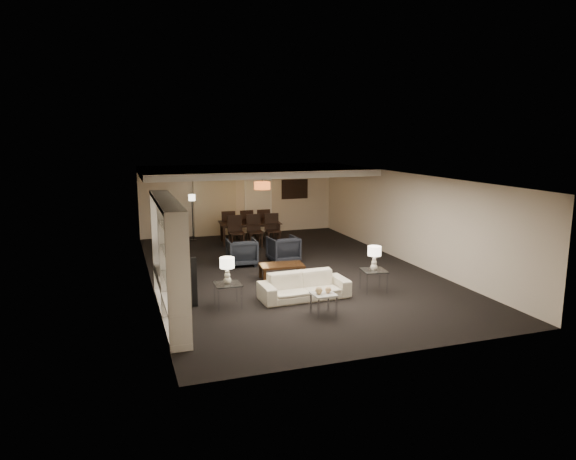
# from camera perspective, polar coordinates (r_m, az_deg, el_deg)

# --- Properties ---
(floor) EXTENTS (11.00, 11.00, 0.00)m
(floor) POSITION_cam_1_polar(r_m,az_deg,el_deg) (13.59, 0.00, -4.56)
(floor) COLOR black
(floor) RESTS_ON ground
(ceiling) EXTENTS (7.00, 11.00, 0.02)m
(ceiling) POSITION_cam_1_polar(r_m,az_deg,el_deg) (13.16, 0.00, 6.00)
(ceiling) COLOR silver
(ceiling) RESTS_ON ground
(wall_back) EXTENTS (7.00, 0.02, 2.50)m
(wall_back) POSITION_cam_1_polar(r_m,az_deg,el_deg) (18.56, -5.44, 3.42)
(wall_back) COLOR beige
(wall_back) RESTS_ON ground
(wall_front) EXTENTS (7.00, 0.02, 2.50)m
(wall_front) POSITION_cam_1_polar(r_m,az_deg,el_deg) (8.42, 12.10, -5.54)
(wall_front) COLOR beige
(wall_front) RESTS_ON ground
(wall_left) EXTENTS (0.02, 11.00, 2.50)m
(wall_left) POSITION_cam_1_polar(r_m,az_deg,el_deg) (12.66, -15.19, -0.26)
(wall_left) COLOR beige
(wall_left) RESTS_ON ground
(wall_right) EXTENTS (0.02, 11.00, 2.50)m
(wall_right) POSITION_cam_1_polar(r_m,az_deg,el_deg) (14.80, 12.96, 1.37)
(wall_right) COLOR beige
(wall_right) RESTS_ON ground
(ceiling_soffit) EXTENTS (7.00, 4.00, 0.20)m
(ceiling_soffit) POSITION_cam_1_polar(r_m,az_deg,el_deg) (16.51, -3.91, 6.57)
(ceiling_soffit) COLOR silver
(ceiling_soffit) RESTS_ON ceiling
(curtains) EXTENTS (1.50, 0.12, 2.40)m
(curtains) POSITION_cam_1_polar(r_m,az_deg,el_deg) (18.30, -8.13, 3.11)
(curtains) COLOR beige
(curtains) RESTS_ON wall_back
(door) EXTENTS (0.90, 0.05, 2.10)m
(door) POSITION_cam_1_polar(r_m,az_deg,el_deg) (18.72, -3.32, 2.90)
(door) COLOR silver
(door) RESTS_ON wall_back
(painting) EXTENTS (0.95, 0.04, 0.65)m
(painting) POSITION_cam_1_polar(r_m,az_deg,el_deg) (19.07, 0.74, 4.57)
(painting) COLOR #142D38
(painting) RESTS_ON wall_back
(media_unit) EXTENTS (0.38, 3.40, 2.35)m
(media_unit) POSITION_cam_1_polar(r_m,az_deg,el_deg) (10.15, -13.15, -3.25)
(media_unit) COLOR white
(media_unit) RESTS_ON wall_left
(pendant_light) EXTENTS (0.52, 0.52, 0.24)m
(pendant_light) POSITION_cam_1_polar(r_m,az_deg,el_deg) (16.63, -2.88, 4.95)
(pendant_light) COLOR #D8591E
(pendant_light) RESTS_ON ceiling_soffit
(sofa) EXTENTS (1.98, 0.83, 0.57)m
(sofa) POSITION_cam_1_polar(r_m,az_deg,el_deg) (11.29, 1.81, -6.24)
(sofa) COLOR beige
(sofa) RESTS_ON floor
(coffee_table) EXTENTS (1.12, 0.71, 0.39)m
(coffee_table) POSITION_cam_1_polar(r_m,az_deg,el_deg) (12.77, -0.71, -4.67)
(coffee_table) COLOR black
(coffee_table) RESTS_ON floor
(armchair_left) EXTENTS (0.82, 0.84, 0.73)m
(armchair_left) POSITION_cam_1_polar(r_m,az_deg,el_deg) (14.16, -5.15, -2.46)
(armchair_left) COLOR black
(armchair_left) RESTS_ON floor
(armchair_right) EXTENTS (0.83, 0.86, 0.73)m
(armchair_right) POSITION_cam_1_polar(r_m,az_deg,el_deg) (14.48, -0.52, -2.13)
(armchair_right) COLOR black
(armchair_right) RESTS_ON floor
(side_table_left) EXTENTS (0.54, 0.54, 0.50)m
(side_table_left) POSITION_cam_1_polar(r_m,az_deg,el_deg) (10.85, -6.71, -7.20)
(side_table_left) COLOR silver
(side_table_left) RESTS_ON floor
(side_table_right) EXTENTS (0.61, 0.61, 0.50)m
(side_table_right) POSITION_cam_1_polar(r_m,az_deg,el_deg) (11.98, 9.48, -5.56)
(side_table_right) COLOR silver
(side_table_right) RESTS_ON floor
(table_lamp_left) EXTENTS (0.33, 0.33, 0.56)m
(table_lamp_left) POSITION_cam_1_polar(r_m,az_deg,el_deg) (10.70, -6.77, -4.51)
(table_lamp_left) COLOR beige
(table_lamp_left) RESTS_ON side_table_left
(table_lamp_right) EXTENTS (0.31, 0.31, 0.56)m
(table_lamp_right) POSITION_cam_1_polar(r_m,az_deg,el_deg) (11.85, 9.56, -3.11)
(table_lamp_right) COLOR beige
(table_lamp_right) RESTS_ON side_table_right
(marble_table) EXTENTS (0.46, 0.46, 0.45)m
(marble_table) POSITION_cam_1_polar(r_m,az_deg,el_deg) (10.34, 3.95, -8.23)
(marble_table) COLOR silver
(marble_table) RESTS_ON floor
(gold_gourd_a) EXTENTS (0.14, 0.14, 0.14)m
(gold_gourd_a) POSITION_cam_1_polar(r_m,az_deg,el_deg) (10.21, 3.45, -6.72)
(gold_gourd_a) COLOR tan
(gold_gourd_a) RESTS_ON marble_table
(gold_gourd_b) EXTENTS (0.13, 0.13, 0.13)m
(gold_gourd_b) POSITION_cam_1_polar(r_m,az_deg,el_deg) (10.29, 4.49, -6.65)
(gold_gourd_b) COLOR tan
(gold_gourd_b) RESTS_ON marble_table
(television) EXTENTS (1.14, 0.15, 0.66)m
(television) POSITION_cam_1_polar(r_m,az_deg,el_deg) (11.03, -13.43, -2.67)
(television) COLOR black
(television) RESTS_ON media_unit
(vase_blue) EXTENTS (0.16, 0.16, 0.17)m
(vase_blue) POSITION_cam_1_polar(r_m,az_deg,el_deg) (9.14, -12.48, -4.96)
(vase_blue) COLOR #224993
(vase_blue) RESTS_ON media_unit
(vase_amber) EXTENTS (0.16, 0.16, 0.17)m
(vase_amber) POSITION_cam_1_polar(r_m,az_deg,el_deg) (9.39, -12.86, -1.41)
(vase_amber) COLOR #A98E38
(vase_amber) RESTS_ON media_unit
(floor_speaker) EXTENTS (0.12, 0.12, 1.05)m
(floor_speaker) POSITION_cam_1_polar(r_m,az_deg,el_deg) (10.92, -10.39, -5.69)
(floor_speaker) COLOR black
(floor_speaker) RESTS_ON floor
(dining_table) EXTENTS (2.08, 1.30, 0.70)m
(dining_table) POSITION_cam_1_polar(r_m,az_deg,el_deg) (17.00, -4.26, -0.30)
(dining_table) COLOR black
(dining_table) RESTS_ON floor
(chair_nl) EXTENTS (0.49, 0.49, 1.03)m
(chair_nl) POSITION_cam_1_polar(r_m,az_deg,el_deg) (16.21, -5.74, -0.26)
(chair_nl) COLOR black
(chair_nl) RESTS_ON floor
(chair_nm) EXTENTS (0.50, 0.50, 1.03)m
(chair_nm) POSITION_cam_1_polar(r_m,az_deg,el_deg) (16.35, -3.69, -0.13)
(chair_nm) COLOR black
(chair_nm) RESTS_ON floor
(chair_nr) EXTENTS (0.51, 0.51, 1.03)m
(chair_nr) POSITION_cam_1_polar(r_m,az_deg,el_deg) (16.51, -1.68, -0.01)
(chair_nr) COLOR black
(chair_nr) RESTS_ON floor
(chair_fl) EXTENTS (0.51, 0.51, 1.03)m
(chair_fl) POSITION_cam_1_polar(r_m,az_deg,el_deg) (17.45, -6.70, 0.51)
(chair_fl) COLOR black
(chair_fl) RESTS_ON floor
(chair_fm) EXTENTS (0.50, 0.50, 1.03)m
(chair_fm) POSITION_cam_1_polar(r_m,az_deg,el_deg) (17.59, -4.79, 0.62)
(chair_fm) COLOR black
(chair_fm) RESTS_ON floor
(chair_fr) EXTENTS (0.48, 0.48, 1.03)m
(chair_fr) POSITION_cam_1_polar(r_m,az_deg,el_deg) (17.74, -2.91, 0.73)
(chair_fr) COLOR black
(chair_fr) RESTS_ON floor
(floor_lamp) EXTENTS (0.23, 0.23, 1.56)m
(floor_lamp) POSITION_cam_1_polar(r_m,az_deg,el_deg) (17.63, -10.56, 1.37)
(floor_lamp) COLOR black
(floor_lamp) RESTS_ON floor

